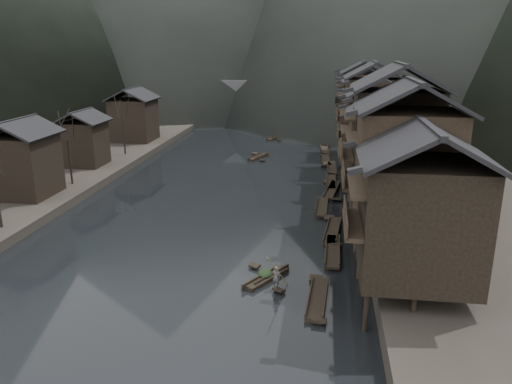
# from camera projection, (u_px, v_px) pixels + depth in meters

# --- Properties ---
(water) EXTENTS (300.00, 300.00, 0.00)m
(water) POSITION_uv_depth(u_px,v_px,m) (185.00, 250.00, 42.14)
(water) COLOR black
(water) RESTS_ON ground
(right_bank) EXTENTS (40.00, 200.00, 1.80)m
(right_bank) POSITION_uv_depth(u_px,v_px,m) (483.00, 152.00, 75.15)
(right_bank) COLOR #2D2823
(right_bank) RESTS_ON ground
(left_bank) EXTENTS (40.00, 200.00, 1.20)m
(left_bank) POSITION_uv_depth(u_px,v_px,m) (49.00, 142.00, 84.56)
(left_bank) COLOR #2D2823
(left_bank) RESTS_ON ground
(stilt_houses) EXTENTS (9.00, 67.60, 15.42)m
(stilt_houses) POSITION_uv_depth(u_px,v_px,m) (380.00, 118.00, 55.64)
(stilt_houses) COLOR black
(stilt_houses) RESTS_ON ground
(left_houses) EXTENTS (8.10, 53.20, 8.73)m
(left_houses) POSITION_uv_depth(u_px,v_px,m) (68.00, 135.00, 62.31)
(left_houses) COLOR black
(left_houses) RESTS_ON left_bank
(bare_trees) EXTENTS (3.82, 43.48, 7.63)m
(bare_trees) POSITION_uv_depth(u_px,v_px,m) (67.00, 140.00, 55.14)
(bare_trees) COLOR black
(bare_trees) RESTS_ON left_bank
(moored_sampans) EXTENTS (2.96, 62.58, 0.47)m
(moored_sampans) POSITION_uv_depth(u_px,v_px,m) (328.00, 184.00, 61.07)
(moored_sampans) COLOR black
(moored_sampans) RESTS_ON water
(midriver_boats) EXTENTS (3.66, 21.09, 0.44)m
(midriver_boats) POSITION_uv_depth(u_px,v_px,m) (267.00, 147.00, 82.85)
(midriver_boats) COLOR black
(midriver_boats) RESTS_ON water
(stone_bridge) EXTENTS (40.00, 6.00, 9.00)m
(stone_bridge) POSITION_uv_depth(u_px,v_px,m) (274.00, 98.00, 108.94)
(stone_bridge) COLOR #4C4C4F
(stone_bridge) RESTS_ON ground
(hero_sampan) EXTENTS (3.21, 4.54, 0.43)m
(hero_sampan) POSITION_uv_depth(u_px,v_px,m) (266.00, 277.00, 36.77)
(hero_sampan) COLOR black
(hero_sampan) RESTS_ON water
(cargo_heap) EXTENTS (1.06, 1.39, 0.64)m
(cargo_heap) POSITION_uv_depth(u_px,v_px,m) (265.00, 269.00, 36.80)
(cargo_heap) COLOR black
(cargo_heap) RESTS_ON hero_sampan
(boatman) EXTENTS (0.69, 0.57, 1.62)m
(boatman) POSITION_uv_depth(u_px,v_px,m) (276.00, 274.00, 34.98)
(boatman) COLOR #535356
(boatman) RESTS_ON hero_sampan
(bamboo_pole) EXTENTS (1.48, 2.42, 3.42)m
(bamboo_pole) POSITION_uv_depth(u_px,v_px,m) (280.00, 241.00, 34.23)
(bamboo_pole) COLOR #8C7A51
(bamboo_pole) RESTS_ON boatman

